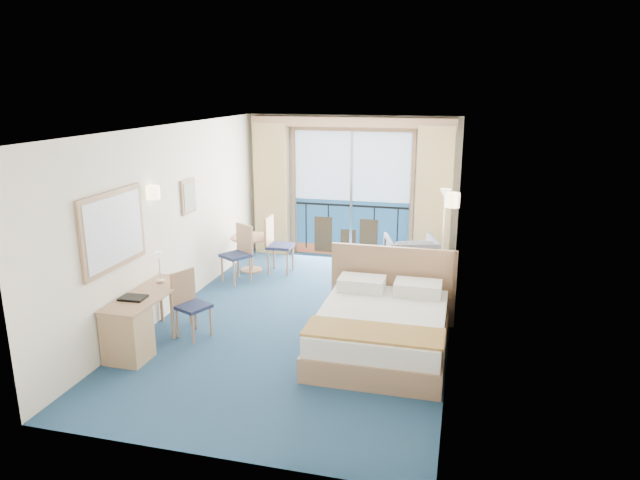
# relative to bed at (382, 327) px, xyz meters

# --- Properties ---
(floor) EXTENTS (6.50, 6.50, 0.00)m
(floor) POSITION_rel_bed_xyz_m (-1.19, 0.73, -0.30)
(floor) COLOR navy
(floor) RESTS_ON ground
(room_walls) EXTENTS (4.04, 6.54, 2.72)m
(room_walls) POSITION_rel_bed_xyz_m (-1.19, 0.73, 1.47)
(room_walls) COLOR white
(room_walls) RESTS_ON ground
(balcony_door) EXTENTS (2.36, 0.03, 2.52)m
(balcony_door) POSITION_rel_bed_xyz_m (-1.20, 3.95, 0.84)
(balcony_door) COLOR navy
(balcony_door) RESTS_ON room_walls
(curtain_left) EXTENTS (0.65, 0.22, 2.55)m
(curtain_left) POSITION_rel_bed_xyz_m (-2.74, 3.80, 0.97)
(curtain_left) COLOR tan
(curtain_left) RESTS_ON room_walls
(curtain_right) EXTENTS (0.65, 0.22, 2.55)m
(curtain_right) POSITION_rel_bed_xyz_m (0.36, 3.80, 0.97)
(curtain_right) COLOR tan
(curtain_right) RESTS_ON room_walls
(pelmet) EXTENTS (3.80, 0.25, 0.18)m
(pelmet) POSITION_rel_bed_xyz_m (-1.19, 3.83, 2.28)
(pelmet) COLOR #A77C5A
(pelmet) RESTS_ON room_walls
(mirror) EXTENTS (0.05, 1.25, 0.95)m
(mirror) POSITION_rel_bed_xyz_m (-3.16, -0.77, 1.25)
(mirror) COLOR #A77C5A
(mirror) RESTS_ON room_walls
(wall_print) EXTENTS (0.04, 0.42, 0.52)m
(wall_print) POSITION_rel_bed_xyz_m (-3.16, 1.18, 1.30)
(wall_print) COLOR #A77C5A
(wall_print) RESTS_ON room_walls
(sconce_left) EXTENTS (0.18, 0.18, 0.18)m
(sconce_left) POSITION_rel_bed_xyz_m (-3.13, 0.13, 1.55)
(sconce_left) COLOR beige
(sconce_left) RESTS_ON room_walls
(sconce_right) EXTENTS (0.18, 0.18, 0.18)m
(sconce_right) POSITION_rel_bed_xyz_m (0.75, 0.58, 1.55)
(sconce_right) COLOR beige
(sconce_right) RESTS_ON room_walls
(bed) EXTENTS (1.73, 2.06, 1.09)m
(bed) POSITION_rel_bed_xyz_m (0.00, 0.00, 0.00)
(bed) COLOR #A77C5A
(bed) RESTS_ON ground
(nightstand) EXTENTS (0.45, 0.43, 0.59)m
(nightstand) POSITION_rel_bed_xyz_m (0.57, 1.40, -0.01)
(nightstand) COLOR tan
(nightstand) RESTS_ON ground
(phone) EXTENTS (0.19, 0.15, 0.08)m
(phone) POSITION_rel_bed_xyz_m (0.53, 1.43, 0.33)
(phone) COLOR white
(phone) RESTS_ON nightstand
(armchair) EXTENTS (1.02, 1.04, 0.76)m
(armchair) POSITION_rel_bed_xyz_m (0.07, 2.82, 0.08)
(armchair) COLOR #414450
(armchair) RESTS_ON ground
(floor_lamp) EXTENTS (0.21, 0.21, 1.54)m
(floor_lamp) POSITION_rel_bed_xyz_m (0.59, 3.17, 0.86)
(floor_lamp) COLOR silver
(floor_lamp) RESTS_ON ground
(desk) EXTENTS (0.50, 1.46, 0.69)m
(desk) POSITION_rel_bed_xyz_m (-2.93, -0.92, 0.07)
(desk) COLOR #A77C5A
(desk) RESTS_ON ground
(desk_chair) EXTENTS (0.51, 0.50, 0.88)m
(desk_chair) POSITION_rel_bed_xyz_m (-2.54, -0.19, 0.19)
(desk_chair) COLOR #1E2647
(desk_chair) RESTS_ON ground
(folder) EXTENTS (0.32, 0.24, 0.03)m
(folder) POSITION_rel_bed_xyz_m (-2.98, -0.76, 0.40)
(folder) COLOR black
(folder) RESTS_ON desk
(desk_lamp) EXTENTS (0.11, 0.11, 0.41)m
(desk_lamp) POSITION_rel_bed_xyz_m (-2.97, -0.13, 0.69)
(desk_lamp) COLOR silver
(desk_lamp) RESTS_ON desk
(round_table) EXTENTS (0.71, 0.71, 0.64)m
(round_table) POSITION_rel_bed_xyz_m (-2.74, 2.59, 0.18)
(round_table) COLOR #A77C5A
(round_table) RESTS_ON ground
(table_chair_a) EXTENTS (0.45, 0.44, 1.01)m
(table_chair_a) POSITION_rel_bed_xyz_m (-2.28, 2.64, 0.26)
(table_chair_a) COLOR #1E2647
(table_chair_a) RESTS_ON ground
(table_chair_b) EXTENTS (0.58, 0.58, 0.97)m
(table_chair_b) POSITION_rel_bed_xyz_m (-2.72, 2.03, 0.24)
(table_chair_b) COLOR #1E2647
(table_chair_b) RESTS_ON ground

